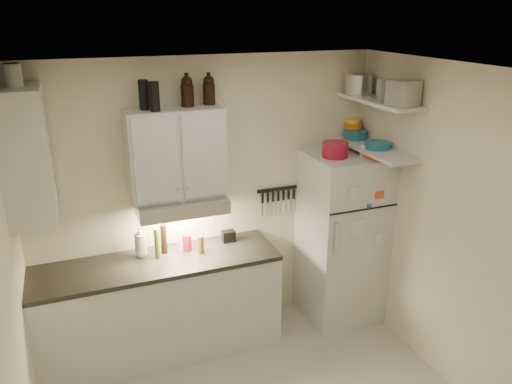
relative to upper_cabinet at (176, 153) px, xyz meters
name	(u,v)px	position (x,y,z in m)	size (l,w,h in m)	color
ceiling	(272,74)	(0.30, -1.33, 0.78)	(3.20, 3.00, 0.02)	white
back_wall	(207,200)	(0.30, 0.18, -0.53)	(3.20, 0.02, 2.60)	beige
left_wall	(0,329)	(-1.31, -1.33, -0.53)	(0.02, 3.00, 2.60)	beige
right_wall	(463,238)	(1.91, -1.33, -0.53)	(0.02, 3.00, 2.60)	beige
base_cabinet	(160,309)	(-0.25, -0.14, -1.39)	(2.10, 0.60, 0.88)	silver
countertop	(157,263)	(-0.25, -0.14, -0.93)	(2.10, 0.62, 0.04)	black
upper_cabinet	(176,153)	(0.00, 0.00, 0.00)	(0.80, 0.33, 0.75)	silver
side_cabinet	(26,156)	(-1.14, -0.14, 0.12)	(0.33, 0.55, 1.00)	silver
range_hood	(181,204)	(0.00, -0.06, -0.44)	(0.76, 0.46, 0.12)	silver
fridge	(342,238)	(1.55, -0.18, -0.98)	(0.70, 0.68, 1.70)	silver
shelf_hi	(378,101)	(1.75, -0.31, 0.38)	(0.30, 0.95, 0.03)	silver
shelf_lo	(374,149)	(1.75, -0.31, -0.07)	(0.30, 0.95, 0.03)	silver
knife_strip	(278,189)	(1.00, 0.15, -0.51)	(0.42, 0.02, 0.03)	black
dutch_oven	(335,150)	(1.40, -0.21, -0.06)	(0.23, 0.23, 0.14)	maroon
book_stack	(378,154)	(1.74, -0.39, -0.09)	(0.17, 0.22, 0.07)	#D75E1A
spice_jar	(363,151)	(1.66, -0.28, -0.07)	(0.06, 0.06, 0.10)	silver
stock_pot	(359,84)	(1.74, 0.00, 0.48)	(0.25, 0.25, 0.18)	silver
tin_a	(389,91)	(1.75, -0.45, 0.48)	(0.18, 0.16, 0.18)	#AAAAAD
tin_b	(403,93)	(1.75, -0.64, 0.49)	(0.21, 0.21, 0.21)	#AAAAAD
bowl_teal	(355,134)	(1.77, 0.05, -0.01)	(0.22, 0.22, 0.09)	#186584
bowl_orange	(353,125)	(1.78, 0.13, 0.06)	(0.17, 0.17, 0.05)	orange
bowl_yellow	(353,121)	(1.78, 0.13, 0.11)	(0.14, 0.14, 0.04)	yellow
plates	(378,145)	(1.76, -0.33, -0.02)	(0.23, 0.23, 0.06)	#186584
growler_a	(187,91)	(0.13, 0.03, 0.50)	(0.11, 0.11, 0.25)	black
growler_b	(209,90)	(0.32, 0.06, 0.50)	(0.10, 0.10, 0.25)	black
thermos_a	(154,97)	(-0.16, -0.08, 0.49)	(0.08, 0.08, 0.23)	black
thermos_b	(144,95)	(-0.23, 0.02, 0.49)	(0.08, 0.08, 0.24)	black
side_jar	(13,75)	(-1.13, -0.15, 0.70)	(0.12, 0.12, 0.16)	silver
soap_bottle	(140,239)	(-0.36, 0.01, -0.75)	(0.12, 0.12, 0.32)	silver
pepper_mill	(201,244)	(0.15, -0.12, -0.82)	(0.05, 0.05, 0.17)	brown
oil_bottle	(157,243)	(-0.22, -0.07, -0.77)	(0.05, 0.05, 0.27)	#4C741D
vinegar_bottle	(164,239)	(-0.15, 0.00, -0.77)	(0.06, 0.06, 0.27)	black
clear_bottle	(181,239)	(0.00, 0.01, -0.80)	(0.07, 0.07, 0.20)	silver
red_jar	(187,242)	(0.05, -0.03, -0.83)	(0.08, 0.08, 0.15)	maroon
caddy	(228,236)	(0.45, 0.02, -0.85)	(0.12, 0.09, 0.10)	black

